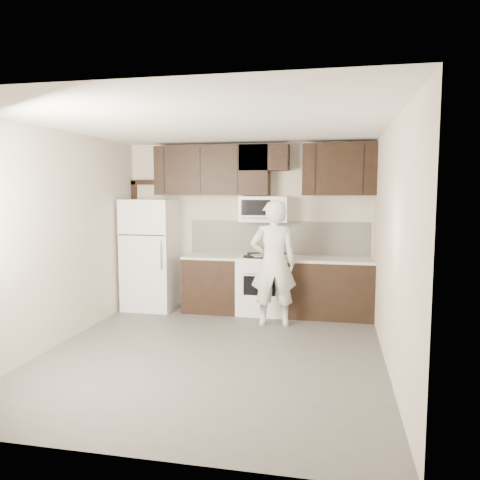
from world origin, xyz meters
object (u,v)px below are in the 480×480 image
(microwave, at_px, (264,209))
(stove, at_px, (263,285))
(person, at_px, (273,263))
(refrigerator, at_px, (151,254))

(microwave, bearing_deg, stove, -89.90)
(stove, height_order, microwave, microwave)
(microwave, height_order, person, microwave)
(stove, xyz_separation_m, refrigerator, (-1.85, -0.05, 0.44))
(microwave, bearing_deg, refrigerator, -174.85)
(microwave, xyz_separation_m, refrigerator, (-1.85, -0.17, -0.75))
(refrigerator, bearing_deg, stove, 1.51)
(person, bearing_deg, refrigerator, -26.91)
(stove, xyz_separation_m, person, (0.25, -0.62, 0.45))
(stove, height_order, refrigerator, refrigerator)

